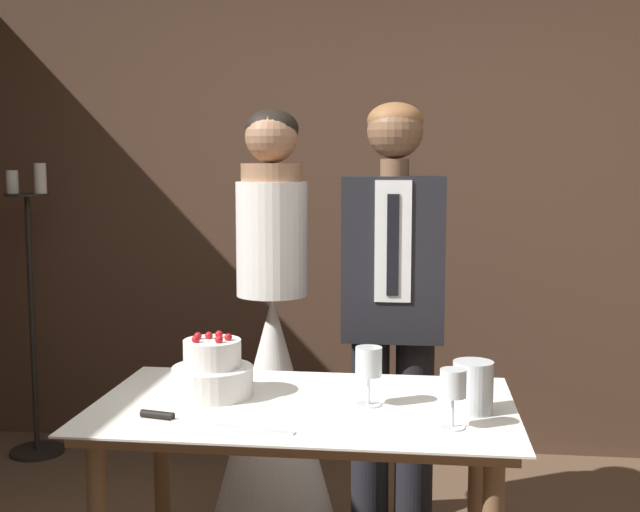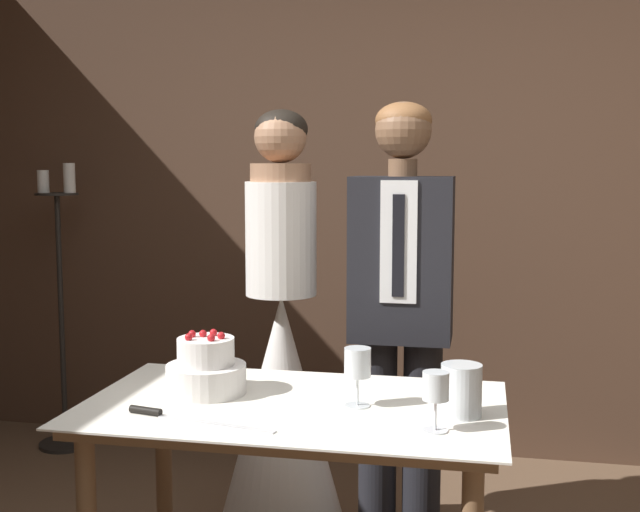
% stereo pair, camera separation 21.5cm
% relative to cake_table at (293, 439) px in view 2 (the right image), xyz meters
% --- Properties ---
extents(wall_back, '(5.28, 0.12, 2.74)m').
position_rel_cake_table_xyz_m(wall_back, '(0.19, 1.94, 0.68)').
color(wall_back, '#513828').
rests_on(wall_back, ground_plane).
extents(cake_table, '(1.24, 0.73, 0.80)m').
position_rel_cake_table_xyz_m(cake_table, '(0.00, 0.00, 0.00)').
color(cake_table, brown).
rests_on(cake_table, ground_plane).
extents(tiered_cake, '(0.25, 0.25, 0.19)m').
position_rel_cake_table_xyz_m(tiered_cake, '(-0.29, 0.05, 0.18)').
color(tiered_cake, white).
rests_on(tiered_cake, cake_table).
extents(cake_knife, '(0.45, 0.11, 0.02)m').
position_rel_cake_table_xyz_m(cake_knife, '(-0.30, -0.21, 0.12)').
color(cake_knife, silver).
rests_on(cake_knife, cake_table).
extents(wine_glass_near, '(0.08, 0.08, 0.17)m').
position_rel_cake_table_xyz_m(wine_glass_near, '(0.19, 0.01, 0.24)').
color(wine_glass_near, silver).
rests_on(wine_glass_near, cake_table).
extents(wine_glass_middle, '(0.07, 0.07, 0.16)m').
position_rel_cake_table_xyz_m(wine_glass_middle, '(0.43, -0.17, 0.22)').
color(wine_glass_middle, silver).
rests_on(wine_glass_middle, cake_table).
extents(hurricane_candle, '(0.12, 0.12, 0.15)m').
position_rel_cake_table_xyz_m(hurricane_candle, '(0.49, -0.02, 0.18)').
color(hurricane_candle, silver).
rests_on(hurricane_candle, cake_table).
extents(bride, '(0.54, 0.54, 1.72)m').
position_rel_cake_table_xyz_m(bride, '(-0.24, 0.79, -0.06)').
color(bride, white).
rests_on(bride, ground_plane).
extents(groom, '(0.39, 0.25, 1.74)m').
position_rel_cake_table_xyz_m(groom, '(0.24, 0.79, 0.29)').
color(groom, black).
rests_on(groom, ground_plane).
extents(candle_stand, '(0.28, 0.28, 1.52)m').
position_rel_cake_table_xyz_m(candle_stand, '(-1.64, 1.58, 0.01)').
color(candle_stand, black).
rests_on(candle_stand, ground_plane).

